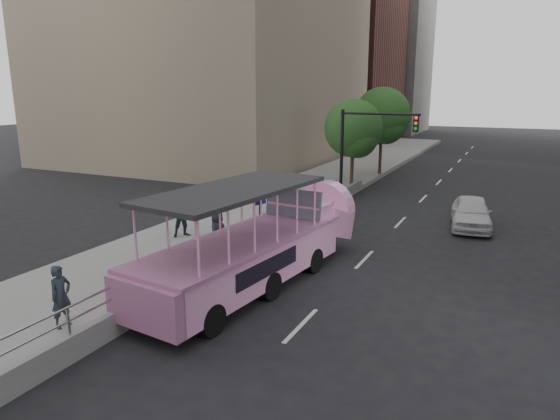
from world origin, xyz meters
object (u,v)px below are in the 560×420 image
Objects in this scene: street_tree_near at (354,131)px; pedestrian_near at (61,296)px; parking_sign at (260,208)px; traffic_signal at (363,142)px; pedestrian_far at (217,232)px; car at (471,213)px; pedestrian_mid at (183,214)px; duck_boat at (262,244)px; street_tree_far at (383,118)px.

pedestrian_near is at bearing -92.52° from street_tree_near.
traffic_signal reaches higher than parking_sign.
pedestrian_far is at bearing -100.76° from traffic_signal.
car is 0.81× the size of traffic_signal.
pedestrian_mid is 11.02m from traffic_signal.
street_tree_near is at bearing -13.36° from pedestrian_far.
duck_boat is 3.60× the size of parking_sign.
street_tree_far is at bearing 27.43° from pedestrian_mid.
street_tree_far is at bearing 94.30° from duck_boat.
street_tree_far reaches higher than duck_boat.
pedestrian_mid is at bearing 16.34° from pedestrian_near.
street_tree_near is at bearing 96.69° from duck_boat.
street_tree_far reaches higher than parking_sign.
pedestrian_far is (-2.33, 0.92, -0.11)m from duck_boat.
street_tree_far reaches higher than traffic_signal.
duck_boat is 2.46× the size of car.
street_tree_near is at bearing 24.04° from pedestrian_mid.
pedestrian_mid is at bearing 154.67° from duck_boat.
traffic_signal is (2.53, 17.73, 2.38)m from pedestrian_near.
street_tree_near is (0.93, 21.16, 2.70)m from pedestrian_near.
car is at bearing 60.79° from duck_boat.
duck_boat reaches higher than car.
parking_sign is (-7.01, -7.48, 1.08)m from car.
pedestrian_far is 0.33× the size of traffic_signal.
pedestrian_far is at bearing -91.99° from street_tree_far.
traffic_signal is 3.80m from street_tree_near.
pedestrian_far is 0.59× the size of parking_sign.
parking_sign is at bearing -7.60° from pedestrian_near.
traffic_signal is 0.81× the size of street_tree_far.
traffic_signal is at bearing 11.59° from pedestrian_mid.
pedestrian_mid is at bearing -175.90° from parking_sign.
pedestrian_far is (2.51, -1.37, -0.10)m from pedestrian_mid.
pedestrian_near is 18.06m from traffic_signal.
street_tree_far reaches higher than pedestrian_far.
car is 2.58× the size of pedestrian_near.
car is (5.60, 10.02, -0.53)m from duck_boat.
pedestrian_mid is 13.76m from street_tree_near.
pedestrian_far is 14.79m from street_tree_near.
car is 17.79m from pedestrian_near.
parking_sign is 0.50× the size of street_tree_near.
duck_boat reaches higher than parking_sign.
duck_boat is 2.00× the size of traffic_signal.
street_tree_near is 0.89× the size of street_tree_far.
duck_boat is 6.34× the size of pedestrian_near.
parking_sign is at bearing -97.17° from traffic_signal.
traffic_signal is (4.63, 9.74, 2.26)m from pedestrian_mid.
street_tree_near is at bearing 91.78° from parking_sign.
car is 14.00m from street_tree_far.
duck_boat is 1.61× the size of street_tree_far.
car is at bearing -57.78° from street_tree_far.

